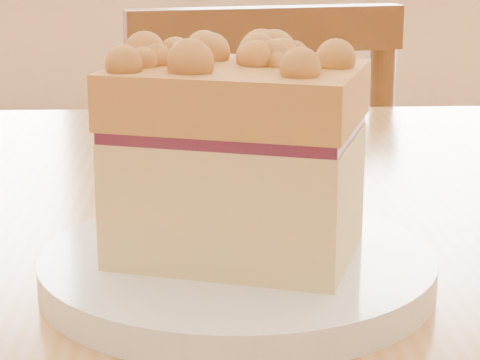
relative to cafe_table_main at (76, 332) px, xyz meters
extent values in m
cube|color=#B18045|center=(0.00, 0.00, 0.08)|extent=(1.22, 0.88, 0.04)
cube|color=#5A3018|center=(0.08, 0.67, -0.23)|extent=(0.49, 0.49, 0.04)
cylinder|color=#5A3018|center=(0.29, 0.55, -0.01)|extent=(0.03, 0.03, 0.43)
cylinder|color=#5A3018|center=(-0.02, 0.46, -0.01)|extent=(0.03, 0.03, 0.43)
cube|color=#5A3018|center=(0.13, 0.51, 0.18)|extent=(0.35, 0.14, 0.06)
cylinder|color=#5A3018|center=(0.21, 0.53, -0.02)|extent=(0.02, 0.02, 0.37)
cylinder|color=#5A3018|center=(0.13, 0.51, -0.02)|extent=(0.02, 0.02, 0.37)
cylinder|color=#5A3018|center=(0.05, 0.48, -0.02)|extent=(0.02, 0.02, 0.37)
cylinder|color=white|center=(0.14, -0.15, 0.11)|extent=(0.23, 0.23, 0.02)
cylinder|color=white|center=(0.14, -0.15, 0.11)|extent=(0.16, 0.16, 0.01)
cube|color=#EEC886|center=(0.14, -0.15, 0.16)|extent=(0.15, 0.13, 0.07)
cube|color=#511730|center=(0.14, -0.15, 0.20)|extent=(0.15, 0.12, 0.01)
cube|color=#C58C3E|center=(0.14, -0.15, 0.22)|extent=(0.15, 0.13, 0.03)
sphere|color=#C58C3E|center=(0.19, -0.13, 0.24)|extent=(0.02, 0.02, 0.02)
sphere|color=#C58C3E|center=(0.12, -0.11, 0.24)|extent=(0.02, 0.02, 0.02)
sphere|color=#C58C3E|center=(0.19, -0.19, 0.24)|extent=(0.02, 0.02, 0.02)
sphere|color=#C58C3E|center=(0.09, -0.13, 0.24)|extent=(0.02, 0.02, 0.02)
sphere|color=#C58C3E|center=(0.18, -0.13, 0.24)|extent=(0.02, 0.02, 0.02)
sphere|color=#C58C3E|center=(0.16, -0.17, 0.24)|extent=(0.02, 0.02, 0.02)
sphere|color=#C58C3E|center=(0.08, -0.17, 0.24)|extent=(0.02, 0.02, 0.02)
sphere|color=#C58C3E|center=(0.08, -0.17, 0.24)|extent=(0.02, 0.02, 0.02)
sphere|color=#C58C3E|center=(0.19, -0.17, 0.24)|extent=(0.02, 0.02, 0.02)
sphere|color=#C58C3E|center=(0.16, -0.18, 0.24)|extent=(0.02, 0.02, 0.02)
sphere|color=#C58C3E|center=(0.15, -0.15, 0.24)|extent=(0.02, 0.02, 0.02)
sphere|color=#C58C3E|center=(0.10, -0.14, 0.24)|extent=(0.02, 0.02, 0.02)
sphere|color=#C58C3E|center=(0.16, -0.14, 0.24)|extent=(0.02, 0.02, 0.02)
sphere|color=#C58C3E|center=(0.12, -0.16, 0.24)|extent=(0.03, 0.03, 0.03)
sphere|color=#C58C3E|center=(0.10, -0.14, 0.24)|extent=(0.01, 0.01, 0.01)
sphere|color=#C58C3E|center=(0.11, -0.18, 0.24)|extent=(0.01, 0.01, 0.01)
sphere|color=#C58C3E|center=(0.11, -0.19, 0.24)|extent=(0.02, 0.02, 0.02)
sphere|color=#C58C3E|center=(0.13, -0.16, 0.24)|extent=(0.02, 0.02, 0.02)
sphere|color=#C58C3E|center=(0.11, -0.11, 0.24)|extent=(0.02, 0.02, 0.02)
sphere|color=#C58C3E|center=(0.18, -0.17, 0.24)|extent=(0.02, 0.02, 0.02)
sphere|color=#C58C3E|center=(0.09, -0.17, 0.24)|extent=(0.02, 0.02, 0.02)
sphere|color=#C58C3E|center=(0.09, -0.18, 0.24)|extent=(0.02, 0.02, 0.02)
sphere|color=#C58C3E|center=(0.07, -0.13, 0.23)|extent=(0.01, 0.01, 0.01)
sphere|color=#C58C3E|center=(0.06, -0.16, 0.18)|extent=(0.01, 0.01, 0.01)
sphere|color=#C58C3E|center=(0.07, -0.14, 0.20)|extent=(0.01, 0.01, 0.01)
sphere|color=#C58C3E|center=(0.06, -0.16, 0.21)|extent=(0.02, 0.02, 0.02)
sphere|color=#C58C3E|center=(0.07, -0.15, 0.18)|extent=(0.01, 0.01, 0.01)
sphere|color=#C58C3E|center=(0.06, -0.16, 0.20)|extent=(0.01, 0.01, 0.01)
camera|label=1|loc=(0.17, -0.67, 0.31)|focal=70.00mm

